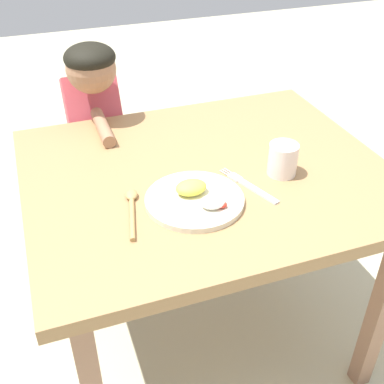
% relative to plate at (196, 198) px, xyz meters
% --- Properties ---
extents(ground_plane, '(8.00, 8.00, 0.00)m').
position_rel_plate_xyz_m(ground_plane, '(0.09, 0.14, -0.74)').
color(ground_plane, '#B7B190').
extents(dining_table, '(1.02, 0.86, 0.72)m').
position_rel_plate_xyz_m(dining_table, '(0.09, 0.14, -0.10)').
color(dining_table, '#9B7449').
rests_on(dining_table, ground_plane).
extents(plate, '(0.26, 0.26, 0.05)m').
position_rel_plate_xyz_m(plate, '(0.00, 0.00, 0.00)').
color(plate, beige).
rests_on(plate, dining_table).
extents(fork, '(0.09, 0.20, 0.01)m').
position_rel_plate_xyz_m(fork, '(0.16, 0.02, -0.01)').
color(fork, silver).
rests_on(fork, dining_table).
extents(spoon, '(0.07, 0.20, 0.02)m').
position_rel_plate_xyz_m(spoon, '(-0.16, 0.03, -0.01)').
color(spoon, '#AB864E').
rests_on(spoon, dining_table).
extents(drinking_cup, '(0.08, 0.08, 0.09)m').
position_rel_plate_xyz_m(drinking_cup, '(0.27, 0.05, 0.03)').
color(drinking_cup, silver).
rests_on(drinking_cup, dining_table).
extents(person, '(0.19, 0.42, 0.98)m').
position_rel_plate_xyz_m(person, '(-0.15, 0.65, -0.20)').
color(person, '#47485E').
rests_on(person, ground_plane).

